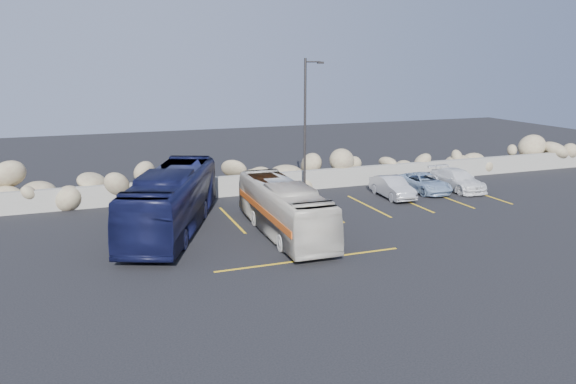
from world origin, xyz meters
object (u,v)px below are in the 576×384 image
object	(u,v)px
tour_coach	(172,200)
car_c	(457,180)
car_a	(296,193)
car_d	(424,183)
lamppost	(306,126)
car_b	(392,187)
vintage_bus	(284,208)

from	to	relation	value
tour_coach	car_c	distance (m)	18.15
car_c	car_a	bearing A→B (deg)	178.74
car_a	car_d	world-z (taller)	car_a
lamppost	car_a	size ratio (longest dim) A/B	2.16
tour_coach	car_b	distance (m)	13.35
lamppost	vintage_bus	bearing A→B (deg)	-120.76
car_d	car_a	bearing A→B (deg)	178.98
car_b	car_c	distance (m)	4.82
car_a	car_c	xyz separation A→B (m)	(10.65, -0.23, 0.00)
lamppost	car_c	xyz separation A→B (m)	(9.84, -0.87, -3.66)
car_a	vintage_bus	bearing A→B (deg)	-113.93
car_d	car_b	bearing A→B (deg)	-168.25
car_c	car_d	distance (m)	2.23
vintage_bus	car_a	distance (m)	5.68
car_b	car_d	size ratio (longest dim) A/B	0.92
tour_coach	car_d	size ratio (longest dim) A/B	2.61
tour_coach	car_b	xyz separation A→B (m)	(13.16, 2.07, -0.85)
tour_coach	car_b	world-z (taller)	tour_coach
car_a	car_d	bearing A→B (deg)	3.35
car_a	car_d	size ratio (longest dim) A/B	0.92
vintage_bus	tour_coach	bearing A→B (deg)	154.35
vintage_bus	car_b	size ratio (longest dim) A/B	2.36
tour_coach	car_d	bearing A→B (deg)	31.86
lamppost	car_d	world-z (taller)	lamppost
tour_coach	car_a	size ratio (longest dim) A/B	2.84
tour_coach	car_d	distance (m)	16.00
lamppost	car_d	xyz separation A→B (m)	(7.63, -0.60, -3.73)
tour_coach	car_a	xyz separation A→B (m)	(7.32, 2.64, -0.84)
car_a	car_c	bearing A→B (deg)	1.85
lamppost	tour_coach	xyz separation A→B (m)	(-8.13, -3.28, -2.83)
lamppost	car_c	bearing A→B (deg)	-5.07
vintage_bus	car_b	distance (m)	9.54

